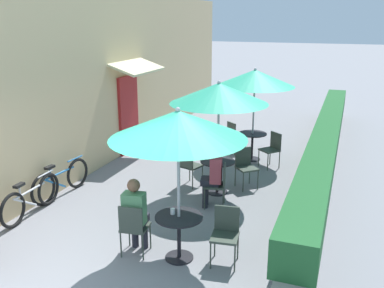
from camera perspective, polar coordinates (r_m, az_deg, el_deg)
The scene contains 20 objects.
cafe_facade_wall at distance 12.13m, azimuth -8.06°, elevation 9.30°, with size 0.98×13.52×4.20m.
planter_hedge at distance 11.05m, azimuth 17.33°, elevation -0.25°, with size 0.60×12.52×1.01m.
patio_table_near at distance 6.63m, azimuth -1.75°, elevation -11.25°, with size 0.73×0.73×0.71m.
patio_umbrella_near at distance 6.04m, azimuth -1.88°, elevation 2.57°, with size 1.99×1.99×2.39m.
cafe_chair_near_left at distance 6.56m, azimuth 4.51°, elevation -11.45°, with size 0.45×0.45×0.87m.
cafe_chair_near_right at distance 6.75m, azimuth -7.81°, elevation -10.71°, with size 0.45×0.45×0.87m.
seated_patron_near_right at distance 6.77m, azimuth -7.53°, elevation -9.01°, with size 0.37×0.44×1.25m.
coffee_cup_near at distance 6.58m, azimuth -2.60°, elevation -8.96°, with size 0.07×0.07×0.09m.
patio_table_mid at distance 9.01m, azimuth 3.43°, elevation -3.52°, with size 0.73×0.73×0.71m.
patio_umbrella_mid at distance 8.58m, azimuth 3.61°, elevation 6.75°, with size 1.99×1.99×2.39m.
cafe_chair_mid_left at distance 9.34m, azimuth -0.41°, elevation -2.67°, with size 0.50×0.50×0.87m.
cafe_chair_mid_right at distance 8.34m, azimuth 3.58°, elevation -5.11°, with size 0.48×0.48×0.87m.
seated_patron_mid_right at distance 8.29m, azimuth 2.83°, elevation -3.98°, with size 0.46×0.40×1.25m.
cafe_chair_mid_back at distance 9.38m, azimuth 7.11°, elevation -2.71°, with size 0.57×0.57×0.87m.
patio_table_far at distance 11.20m, azimuth 8.04°, elevation 0.39°, with size 0.73×0.73×0.71m.
patio_umbrella_far at distance 10.86m, azimuth 8.39°, elevation 8.68°, with size 1.99×1.99×2.39m.
cafe_chair_far_left at distance 11.70m, azimuth 5.69°, elevation 1.25°, with size 0.56×0.56×0.87m.
cafe_chair_far_right at distance 10.71m, azimuth 10.62°, elevation -0.40°, with size 0.56×0.56×0.87m.
bicycle_leaning at distance 8.60m, azimuth -20.64°, elevation -6.80°, with size 0.13×1.67×0.73m.
bicycle_second at distance 9.29m, azimuth -17.08°, elevation -4.66°, with size 0.20×1.68×0.75m.
Camera 1 is at (3.19, -3.95, 3.60)m, focal length 40.00 mm.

